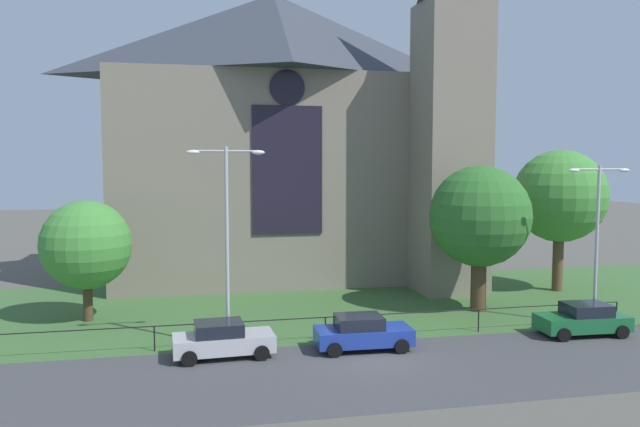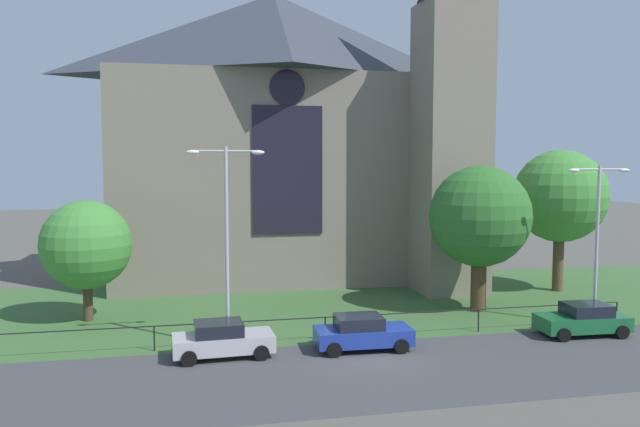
{
  "view_description": "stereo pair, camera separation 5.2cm",
  "coord_description": "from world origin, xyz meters",
  "views": [
    {
      "loc": [
        -7.49,
        -24.72,
        8.19
      ],
      "look_at": [
        -0.6,
        8.0,
        5.42
      ],
      "focal_mm": 34.75,
      "sensor_mm": 36.0,
      "label": 1
    },
    {
      "loc": [
        -7.43,
        -24.73,
        8.19
      ],
      "look_at": [
        -0.6,
        8.0,
        5.42
      ],
      "focal_mm": 34.75,
      "sensor_mm": 36.0,
      "label": 2
    }
  ],
  "objects": [
    {
      "name": "streetlamp_far",
      "position": [
        12.34,
        2.4,
        5.14
      ],
      "size": [
        3.37,
        0.26,
        8.05
      ],
      "color": "#B2B2B7",
      "rests_on": "ground"
    },
    {
      "name": "parked_car_silver",
      "position": [
        -6.26,
        1.09,
        0.74
      ],
      "size": [
        4.28,
        2.2,
        1.51
      ],
      "rotation": [
        0.0,
        0.0,
        0.05
      ],
      "color": "#B7B7BC",
      "rests_on": "ground"
    },
    {
      "name": "parked_car_blue",
      "position": [
        -0.2,
        0.9,
        0.74
      ],
      "size": [
        4.25,
        2.13,
        1.51
      ],
      "rotation": [
        0.0,
        0.0,
        -0.03
      ],
      "color": "#1E3899",
      "rests_on": "ground"
    },
    {
      "name": "ground",
      "position": [
        0.0,
        10.0,
        0.0
      ],
      "size": [
        160.0,
        160.0,
        0.0
      ],
      "primitive_type": "plane",
      "color": "#56544C"
    },
    {
      "name": "road_asphalt",
      "position": [
        0.0,
        -2.0,
        0.0
      ],
      "size": [
        120.0,
        8.0,
        0.01
      ],
      "primitive_type": "cube",
      "color": "#424244",
      "rests_on": "ground"
    },
    {
      "name": "tree_left_near",
      "position": [
        -12.76,
        8.56,
        3.96
      ],
      "size": [
        4.58,
        4.58,
        6.26
      ],
      "color": "#4C3823",
      "rests_on": "ground"
    },
    {
      "name": "tree_right_near",
      "position": [
        8.01,
        6.46,
        5.21
      ],
      "size": [
        5.54,
        5.54,
        8.03
      ],
      "color": "#4C3823",
      "rests_on": "ground"
    },
    {
      "name": "iron_railing",
      "position": [
        -1.51,
        2.5,
        0.97
      ],
      "size": [
        30.49,
        0.07,
        1.13
      ],
      "color": "black",
      "rests_on": "ground"
    },
    {
      "name": "church_building",
      "position": [
        -0.74,
        19.01,
        10.27
      ],
      "size": [
        23.2,
        16.2,
        26.0
      ],
      "color": "gray",
      "rests_on": "ground"
    },
    {
      "name": "grass_verge",
      "position": [
        0.0,
        8.0,
        0.0
      ],
      "size": [
        120.0,
        20.0,
        0.01
      ],
      "primitive_type": "cube",
      "color": "#3D6633",
      "rests_on": "ground"
    },
    {
      "name": "parked_car_green",
      "position": [
        10.69,
        0.94,
        0.74
      ],
      "size": [
        4.28,
        2.18,
        1.51
      ],
      "rotation": [
        0.0,
        0.0,
        3.1
      ],
      "color": "#196033",
      "rests_on": "ground"
    },
    {
      "name": "streetlamp_near",
      "position": [
        -5.94,
        2.4,
        5.59
      ],
      "size": [
        3.37,
        0.26,
        8.87
      ],
      "color": "#B2B2B7",
      "rests_on": "ground"
    },
    {
      "name": "tree_right_far",
      "position": [
        15.42,
        10.38,
        6.03
      ],
      "size": [
        5.83,
        5.83,
        8.98
      ],
      "color": "brown",
      "rests_on": "ground"
    }
  ]
}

